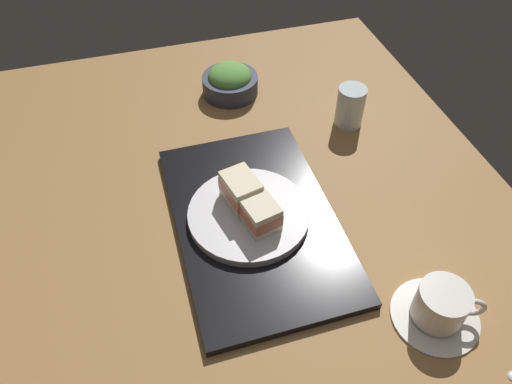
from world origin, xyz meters
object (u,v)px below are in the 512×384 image
at_px(sandwich_near, 241,190).
at_px(salad_bowl, 230,81).
at_px(coffee_cup, 440,307).
at_px(drinking_glass, 350,107).
at_px(sandwich_plate, 249,214).
at_px(sandwich_far, 256,213).

height_order(sandwich_near, salad_bowl, sandwich_near).
relative_size(coffee_cup, drinking_glass, 1.49).
bearing_deg(sandwich_plate, drinking_glass, 126.42).
height_order(sandwich_plate, coffee_cup, coffee_cup).
relative_size(sandwich_far, salad_bowl, 0.63).
relative_size(sandwich_plate, sandwich_far, 2.65).
bearing_deg(drinking_glass, sandwich_near, -57.88).
height_order(salad_bowl, coffee_cup, salad_bowl).
bearing_deg(coffee_cup, sandwich_near, -141.45).
distance_m(coffee_cup, drinking_glass, 0.48).
distance_m(sandwich_near, drinking_glass, 0.35).
relative_size(sandwich_near, drinking_glass, 0.93).
relative_size(sandwich_plate, salad_bowl, 1.68).
bearing_deg(sandwich_near, coffee_cup, 38.55).
xyz_separation_m(sandwich_far, drinking_glass, (-0.24, 0.28, -0.01)).
bearing_deg(sandwich_plate, sandwich_near, -167.74).
relative_size(sandwich_near, salad_bowl, 0.66).
xyz_separation_m(sandwich_near, coffee_cup, (0.29, 0.23, -0.03)).
bearing_deg(sandwich_far, drinking_glass, 130.44).
xyz_separation_m(sandwich_plate, drinking_glass, (-0.21, 0.29, 0.02)).
height_order(sandwich_far, coffee_cup, sandwich_far).
xyz_separation_m(salad_bowl, coffee_cup, (0.66, 0.16, -0.00)).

